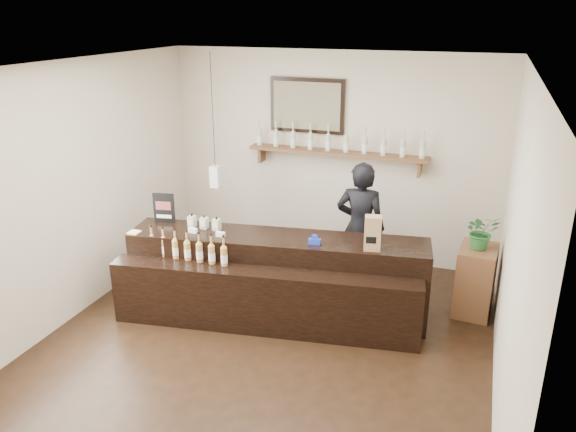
# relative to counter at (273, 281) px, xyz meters

# --- Properties ---
(ground) EXTENTS (5.00, 5.00, 0.00)m
(ground) POSITION_rel_counter_xyz_m (0.12, -0.58, -0.44)
(ground) COLOR black
(ground) RESTS_ON ground
(room_shell) EXTENTS (5.00, 5.00, 5.00)m
(room_shell) POSITION_rel_counter_xyz_m (0.12, -0.58, 1.27)
(room_shell) COLOR beige
(room_shell) RESTS_ON ground
(back_wall_decor) EXTENTS (2.66, 0.96, 1.69)m
(back_wall_decor) POSITION_rel_counter_xyz_m (-0.04, 1.80, 1.32)
(back_wall_decor) COLOR #57331D
(back_wall_decor) RESTS_ON ground
(counter) EXTENTS (3.37, 1.37, 1.09)m
(counter) POSITION_rel_counter_xyz_m (0.00, 0.00, 0.00)
(counter) COLOR black
(counter) RESTS_ON ground
(promo_sign) EXTENTS (0.25, 0.07, 0.35)m
(promo_sign) POSITION_rel_counter_xyz_m (-1.39, 0.09, 0.67)
(promo_sign) COLOR black
(promo_sign) RESTS_ON counter
(paper_bag) EXTENTS (0.19, 0.16, 0.37)m
(paper_bag) POSITION_rel_counter_xyz_m (1.06, 0.12, 0.68)
(paper_bag) COLOR #9F6F4C
(paper_bag) RESTS_ON counter
(tape_dispenser) EXTENTS (0.13, 0.06, 0.11)m
(tape_dispenser) POSITION_rel_counter_xyz_m (0.46, 0.05, 0.53)
(tape_dispenser) COLOR #1931B0
(tape_dispenser) RESTS_ON counter
(side_cabinet) EXTENTS (0.44, 0.58, 0.79)m
(side_cabinet) POSITION_rel_counter_xyz_m (2.12, 0.86, -0.04)
(side_cabinet) COLOR #57331D
(side_cabinet) RESTS_ON ground
(potted_plant) EXTENTS (0.45, 0.43, 0.40)m
(potted_plant) POSITION_rel_counter_xyz_m (2.12, 0.86, 0.55)
(potted_plant) COLOR #27622A
(potted_plant) RESTS_ON side_cabinet
(shopkeeper) EXTENTS (0.68, 0.45, 1.84)m
(shopkeeper) POSITION_rel_counter_xyz_m (0.75, 0.97, 0.48)
(shopkeeper) COLOR black
(shopkeeper) RESTS_ON ground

